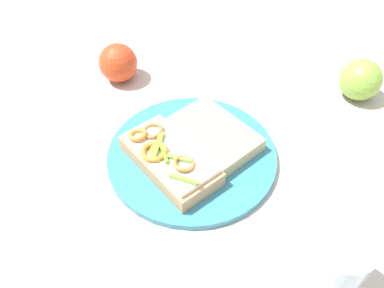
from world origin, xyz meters
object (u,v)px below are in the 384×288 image
plate (192,155)px  drinking_glass (333,267)px  apple_0 (361,80)px  apple_2 (118,63)px  sandwich (169,158)px  bread_slice_side (213,135)px

plate → drinking_glass: drinking_glass is taller
apple_0 → drinking_glass: bearing=-99.4°
apple_0 → apple_2: (-0.45, -0.04, -0.00)m
plate → sandwich: 0.05m
bread_slice_side → drinking_glass: (0.18, -0.21, 0.03)m
bread_slice_side → apple_2: 0.25m
apple_2 → drinking_glass: bearing=-41.9°
drinking_glass → apple_0: bearing=80.6°
sandwich → apple_0: apple_0 is taller
sandwich → apple_2: bearing=-14.9°
plate → sandwich: sandwich is taller
bread_slice_side → drinking_glass: bearing=167.3°
bread_slice_side → apple_2: (-0.21, 0.14, 0.01)m
drinking_glass → bread_slice_side: bearing=130.5°
apple_2 → sandwich: bearing=-53.6°
sandwich → apple_2: (-0.15, 0.21, 0.01)m
apple_0 → drinking_glass: 0.39m
plate → apple_0: (0.27, 0.21, 0.03)m
plate → sandwich: (-0.03, -0.03, 0.02)m
plate → bread_slice_side: (0.03, 0.03, 0.02)m
plate → sandwich: size_ratio=1.53×
sandwich → bread_slice_side: sandwich is taller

